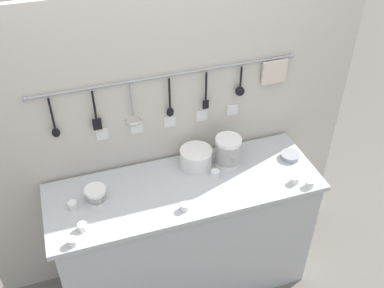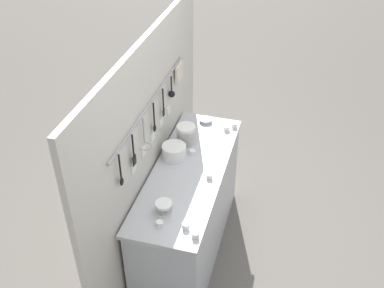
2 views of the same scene
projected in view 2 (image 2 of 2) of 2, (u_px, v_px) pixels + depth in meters
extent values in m
plane|color=#666059|center=(189.00, 246.00, 4.02)|extent=(20.00, 20.00, 0.00)
cube|color=#B7BABC|center=(189.00, 171.00, 3.51)|extent=(1.59, 0.55, 0.03)
cube|color=#B7BABC|center=(189.00, 212.00, 3.77)|extent=(1.53, 0.53, 0.85)
cube|color=beige|center=(151.00, 155.00, 3.52)|extent=(2.39, 0.04, 1.93)
cylinder|color=#93969E|center=(151.00, 101.00, 3.23)|extent=(1.51, 0.01, 0.01)
sphere|color=#93969E|center=(109.00, 164.00, 2.64)|extent=(0.02, 0.02, 0.02)
sphere|color=#93969E|center=(181.00, 58.00, 3.82)|extent=(0.02, 0.02, 0.02)
cylinder|color=black|center=(120.00, 167.00, 2.79)|extent=(0.01, 0.01, 0.19)
ellipsoid|color=black|center=(122.00, 182.00, 2.86)|extent=(0.04, 0.02, 0.06)
cylinder|color=#93969E|center=(117.00, 154.00, 2.73)|extent=(0.00, 0.01, 0.02)
cylinder|color=black|center=(133.00, 146.00, 2.96)|extent=(0.01, 0.01, 0.18)
cube|color=black|center=(134.00, 160.00, 3.03)|extent=(0.05, 0.01, 0.07)
cylinder|color=#93969E|center=(130.00, 134.00, 2.90)|extent=(0.01, 0.01, 0.02)
cylinder|color=#93969E|center=(144.00, 130.00, 3.12)|extent=(0.01, 0.01, 0.19)
torus|color=#93969E|center=(145.00, 146.00, 3.20)|extent=(0.10, 0.10, 0.01)
cylinder|color=#93969E|center=(141.00, 118.00, 3.06)|extent=(0.01, 0.01, 0.02)
cylinder|color=black|center=(154.00, 114.00, 3.29)|extent=(0.01, 0.01, 0.19)
ellipsoid|color=black|center=(155.00, 128.00, 3.36)|extent=(0.04, 0.02, 0.06)
cylinder|color=#93969E|center=(152.00, 102.00, 3.23)|extent=(0.01, 0.01, 0.02)
cylinder|color=black|center=(163.00, 99.00, 3.46)|extent=(0.01, 0.01, 0.18)
cube|color=black|center=(164.00, 112.00, 3.52)|extent=(0.04, 0.01, 0.06)
cylinder|color=#93969E|center=(161.00, 88.00, 3.40)|extent=(0.01, 0.01, 0.02)
cylinder|color=black|center=(171.00, 84.00, 3.61)|extent=(0.01, 0.01, 0.14)
sphere|color=black|center=(172.00, 94.00, 3.66)|extent=(0.06, 0.06, 0.06)
cylinder|color=#93969E|center=(170.00, 75.00, 3.57)|extent=(0.01, 0.01, 0.02)
cube|color=beige|center=(179.00, 72.00, 3.78)|extent=(0.16, 0.02, 0.14)
cylinder|color=#93969E|center=(177.00, 64.00, 3.73)|extent=(0.00, 0.01, 0.02)
cube|color=white|center=(134.00, 168.00, 3.10)|extent=(0.07, 0.01, 0.07)
cube|color=white|center=(144.00, 151.00, 3.26)|extent=(0.07, 0.01, 0.07)
cube|color=white|center=(153.00, 136.00, 3.41)|extent=(0.07, 0.01, 0.07)
cube|color=white|center=(161.00, 123.00, 3.57)|extent=(0.07, 0.01, 0.07)
cube|color=white|center=(168.00, 110.00, 3.72)|extent=(0.07, 0.01, 0.07)
cylinder|color=white|center=(164.00, 210.00, 3.11)|extent=(0.12, 0.12, 0.04)
cylinder|color=white|center=(164.00, 208.00, 3.10)|extent=(0.12, 0.12, 0.04)
cylinder|color=white|center=(164.00, 205.00, 3.08)|extent=(0.12, 0.12, 0.04)
cylinder|color=white|center=(186.00, 142.00, 3.75)|extent=(0.16, 0.16, 0.05)
cylinder|color=white|center=(186.00, 140.00, 3.74)|extent=(0.16, 0.16, 0.05)
cylinder|color=white|center=(186.00, 137.00, 3.72)|extent=(0.16, 0.16, 0.05)
cylinder|color=white|center=(186.00, 134.00, 3.70)|extent=(0.16, 0.16, 0.05)
cylinder|color=white|center=(186.00, 131.00, 3.69)|extent=(0.16, 0.16, 0.05)
cylinder|color=white|center=(186.00, 129.00, 3.67)|extent=(0.16, 0.16, 0.05)
cylinder|color=white|center=(174.00, 156.00, 3.63)|extent=(0.19, 0.19, 0.01)
cylinder|color=white|center=(174.00, 155.00, 3.62)|extent=(0.19, 0.19, 0.01)
cylinder|color=white|center=(174.00, 154.00, 3.62)|extent=(0.19, 0.19, 0.01)
cylinder|color=white|center=(174.00, 153.00, 3.61)|extent=(0.19, 0.19, 0.01)
cylinder|color=white|center=(174.00, 152.00, 3.60)|extent=(0.19, 0.19, 0.01)
cylinder|color=white|center=(174.00, 151.00, 3.60)|extent=(0.19, 0.19, 0.01)
cylinder|color=white|center=(174.00, 150.00, 3.59)|extent=(0.19, 0.19, 0.01)
cylinder|color=white|center=(174.00, 149.00, 3.58)|extent=(0.19, 0.19, 0.01)
cylinder|color=white|center=(174.00, 147.00, 3.58)|extent=(0.19, 0.19, 0.01)
cylinder|color=white|center=(174.00, 146.00, 3.57)|extent=(0.19, 0.19, 0.01)
cylinder|color=#93969E|center=(206.00, 120.00, 4.05)|extent=(0.12, 0.12, 0.03)
cylinder|color=white|center=(186.00, 226.00, 2.99)|extent=(0.05, 0.05, 0.04)
cylinder|color=white|center=(160.00, 224.00, 3.00)|extent=(0.05, 0.05, 0.04)
cylinder|color=white|center=(209.00, 176.00, 3.41)|extent=(0.05, 0.05, 0.04)
cylinder|color=white|center=(234.00, 125.00, 3.97)|extent=(0.05, 0.05, 0.04)
cylinder|color=white|center=(192.00, 152.00, 3.65)|extent=(0.05, 0.05, 0.04)
cylinder|color=white|center=(195.00, 235.00, 2.93)|extent=(0.05, 0.05, 0.04)
cylinder|color=white|center=(227.00, 128.00, 3.93)|extent=(0.05, 0.05, 0.04)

